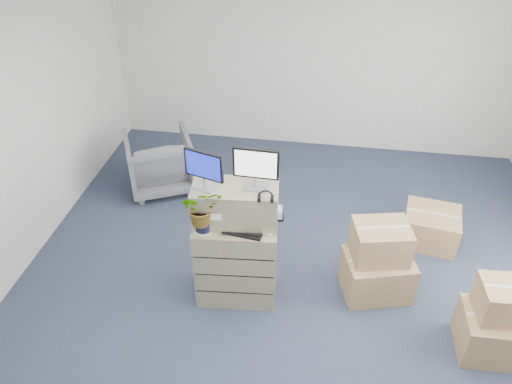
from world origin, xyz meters
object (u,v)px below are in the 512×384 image
at_px(monitor_left, 204,168).
at_px(office_chair, 159,159).
at_px(filing_cabinet_lower, 237,260).
at_px(potted_plant, 202,211).
at_px(monitor_right, 256,167).
at_px(keyboard, 241,231).
at_px(water_bottle, 249,215).

relative_size(monitor_left, office_chair, 0.45).
xyz_separation_m(filing_cabinet_lower, potted_plant, (-0.28, -0.13, 0.70)).
height_order(monitor_right, office_chair, monitor_right).
xyz_separation_m(keyboard, water_bottle, (0.05, 0.12, 0.09)).
distance_m(monitor_right, office_chair, 2.62).
distance_m(keyboard, potted_plant, 0.42).
bearing_deg(monitor_right, keyboard, -123.24).
bearing_deg(keyboard, filing_cabinet_lower, 135.06).
distance_m(filing_cabinet_lower, monitor_left, 1.12).
height_order(filing_cabinet_lower, monitor_left, monitor_left).
bearing_deg(potted_plant, water_bottle, 20.72).
xyz_separation_m(filing_cabinet_lower, water_bottle, (0.13, 0.02, 0.57)).
height_order(potted_plant, office_chair, potted_plant).
relative_size(monitor_right, potted_plant, 0.84).
bearing_deg(keyboard, water_bottle, 76.03).
relative_size(monitor_left, keyboard, 0.90).
bearing_deg(filing_cabinet_lower, water_bottle, 5.33).
bearing_deg(water_bottle, keyboard, -112.22).
bearing_deg(monitor_left, filing_cabinet_lower, 18.51).
relative_size(filing_cabinet_lower, monitor_left, 2.45).
relative_size(filing_cabinet_lower, potted_plant, 1.88).
height_order(keyboard, potted_plant, potted_plant).
height_order(water_bottle, potted_plant, potted_plant).
distance_m(monitor_left, potted_plant, 0.41).
height_order(monitor_right, keyboard, monitor_right).
bearing_deg(potted_plant, office_chair, 120.21).
bearing_deg(monitor_right, monitor_left, -169.58).
bearing_deg(water_bottle, filing_cabinet_lower, -169.61).
bearing_deg(office_chair, filing_cabinet_lower, 102.40).
bearing_deg(keyboard, monitor_right, 63.10).
bearing_deg(keyboard, office_chair, 136.18).
relative_size(potted_plant, office_chair, 0.58).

